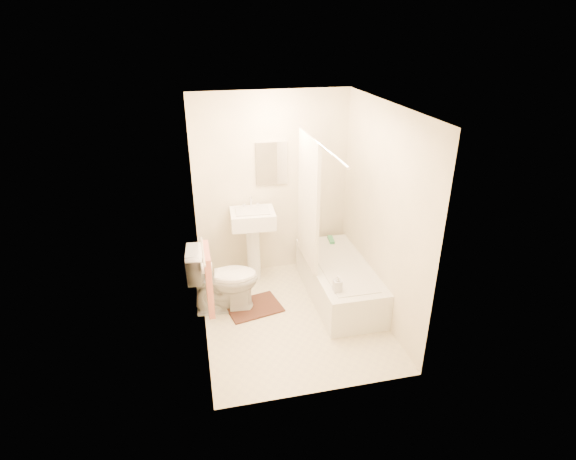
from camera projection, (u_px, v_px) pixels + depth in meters
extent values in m
plane|color=beige|center=(293.00, 316.00, 5.23)|extent=(2.40, 2.40, 0.00)
plane|color=white|center=(294.00, 106.00, 4.22)|extent=(2.40, 2.40, 0.00)
cube|color=beige|center=(272.00, 186.00, 5.79)|extent=(2.00, 0.02, 2.40)
cube|color=beige|center=(197.00, 232.00, 4.53)|extent=(0.02, 2.40, 2.40)
cube|color=beige|center=(382.00, 214.00, 4.93)|extent=(0.02, 2.40, 2.40)
cube|color=white|center=(272.00, 164.00, 5.64)|extent=(0.40, 0.03, 0.55)
cylinder|color=silver|center=(320.00, 144.00, 4.54)|extent=(0.03, 1.70, 0.03)
cube|color=silver|center=(308.00, 202.00, 5.22)|extent=(0.04, 0.80, 1.55)
cylinder|color=silver|center=(203.00, 251.00, 4.36)|extent=(0.02, 0.60, 0.02)
cube|color=#CC7266|center=(209.00, 279.00, 4.50)|extent=(0.06, 0.45, 0.66)
cylinder|color=white|center=(207.00, 268.00, 4.86)|extent=(0.11, 0.12, 0.12)
imported|color=silver|center=(223.00, 279.00, 5.23)|extent=(0.84, 0.51, 0.80)
cube|color=#51231E|center=(254.00, 307.00, 5.39)|extent=(0.71, 0.59, 0.02)
imported|color=white|center=(338.00, 283.00, 4.86)|extent=(0.09, 0.09, 0.20)
cube|color=#3B9A5F|center=(331.00, 240.00, 6.01)|extent=(0.09, 0.22, 0.04)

